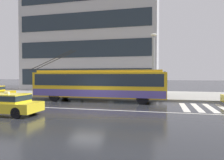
# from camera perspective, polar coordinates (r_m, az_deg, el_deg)

# --- Properties ---
(ground_plane) EXTENTS (160.00, 160.00, 0.00)m
(ground_plane) POSITION_cam_1_polar(r_m,az_deg,el_deg) (16.06, -6.89, -7.17)
(ground_plane) COLOR #232529
(sidewalk_slab) EXTENTS (80.00, 10.00, 0.14)m
(sidewalk_slab) POSITION_cam_1_polar(r_m,az_deg,el_deg) (25.47, 0.90, -3.81)
(sidewalk_slab) COLOR gray
(sidewalk_slab) RESTS_ON ground_plane
(crosswalk_stripe_edge_near) EXTENTS (0.44, 4.40, 0.01)m
(crosswalk_stripe_edge_near) POSITION_cam_1_polar(r_m,az_deg,el_deg) (16.56, 19.04, -6.96)
(crosswalk_stripe_edge_near) COLOR beige
(crosswalk_stripe_edge_near) RESTS_ON ground_plane
(crosswalk_stripe_inner_a) EXTENTS (0.44, 4.40, 0.01)m
(crosswalk_stripe_inner_a) POSITION_cam_1_polar(r_m,az_deg,el_deg) (16.68, 22.14, -6.94)
(crosswalk_stripe_inner_a) COLOR beige
(crosswalk_stripe_inner_a) RESTS_ON ground_plane
(crosswalk_stripe_center) EXTENTS (0.44, 4.40, 0.01)m
(crosswalk_stripe_center) POSITION_cam_1_polar(r_m,az_deg,el_deg) (16.83, 25.20, -6.89)
(crosswalk_stripe_center) COLOR beige
(crosswalk_stripe_center) RESTS_ON ground_plane
(crosswalk_stripe_inner_b) EXTENTS (0.44, 4.40, 0.01)m
(crosswalk_stripe_inner_b) POSITION_cam_1_polar(r_m,az_deg,el_deg) (17.04, 28.18, -6.82)
(crosswalk_stripe_inner_b) COLOR beige
(crosswalk_stripe_inner_b) RESTS_ON ground_plane
(lane_centre_line) EXTENTS (72.00, 0.14, 0.01)m
(lane_centre_line) POSITION_cam_1_polar(r_m,az_deg,el_deg) (14.96, -8.51, -7.81)
(lane_centre_line) COLOR silver
(lane_centre_line) RESTS_ON ground_plane
(trolleybus) EXTENTS (13.04, 2.62, 4.72)m
(trolleybus) POSITION_cam_1_polar(r_m,az_deg,el_deg) (19.01, -3.58, -1.10)
(trolleybus) COLOR gold
(trolleybus) RESTS_ON ground_plane
(taxi_oncoming_near) EXTENTS (4.34, 1.76, 1.39)m
(taxi_oncoming_near) POSITION_cam_1_polar(r_m,az_deg,el_deg) (14.14, -27.02, -5.63)
(taxi_oncoming_near) COLOR yellow
(taxi_oncoming_near) RESTS_ON ground_plane
(bus_shelter) EXTENTS (3.78, 1.67, 2.56)m
(bus_shelter) POSITION_cam_1_polar(r_m,az_deg,el_deg) (23.09, -4.13, 0.56)
(bus_shelter) COLOR gray
(bus_shelter) RESTS_ON sidewalk_slab
(pedestrian_at_shelter) EXTENTS (1.23, 1.23, 1.98)m
(pedestrian_at_shelter) POSITION_cam_1_polar(r_m,az_deg,el_deg) (21.00, 8.64, -0.45)
(pedestrian_at_shelter) COLOR black
(pedestrian_at_shelter) RESTS_ON sidewalk_slab
(pedestrian_approaching_curb) EXTENTS (1.60, 1.60, 1.97)m
(pedestrian_approaching_curb) POSITION_cam_1_polar(r_m,az_deg,el_deg) (23.59, -7.94, -0.15)
(pedestrian_approaching_curb) COLOR #14252D
(pedestrian_approaching_curb) RESTS_ON sidewalk_slab
(pedestrian_walking_past) EXTENTS (1.49, 1.49, 2.05)m
(pedestrian_walking_past) POSITION_cam_1_polar(r_m,az_deg,el_deg) (23.00, 2.57, -0.01)
(pedestrian_walking_past) COLOR #1C354A
(pedestrian_walking_past) RESTS_ON sidewalk_slab
(street_lamp) EXTENTS (0.60, 0.32, 6.24)m
(street_lamp) POSITION_cam_1_polar(r_m,az_deg,el_deg) (20.68, 11.23, 5.45)
(street_lamp) COLOR gray
(street_lamp) RESTS_ON sidewalk_slab
(office_tower_corner_left) EXTENTS (20.15, 15.36, 27.16)m
(office_tower_corner_left) POSITION_cam_1_polar(r_m,az_deg,el_deg) (37.55, -3.70, 18.78)
(office_tower_corner_left) COLOR #ADADB1
(office_tower_corner_left) RESTS_ON ground_plane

